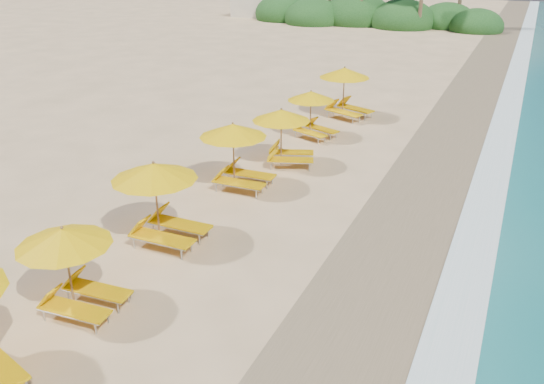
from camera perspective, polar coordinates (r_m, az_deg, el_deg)
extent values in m
plane|color=tan|center=(16.59, 0.00, -3.80)|extent=(160.00, 160.00, 0.00)
cube|color=#897151|center=(15.59, 13.63, -6.45)|extent=(4.00, 160.00, 0.01)
cube|color=white|center=(15.46, 19.12, -7.34)|extent=(1.20, 160.00, 0.01)
cylinder|color=olive|center=(13.48, -19.71, -7.41)|extent=(0.05, 0.05, 2.02)
cone|color=#ECB204|center=(13.08, -20.21, -4.25)|extent=(2.21, 2.21, 0.41)
sphere|color=olive|center=(12.98, -20.35, -3.37)|extent=(0.07, 0.07, 0.07)
cylinder|color=olive|center=(15.85, -11.48, -1.11)|extent=(0.06, 0.06, 2.27)
cone|color=#ECB204|center=(15.49, -11.76, 2.06)|extent=(2.33, 2.33, 0.46)
sphere|color=olive|center=(15.40, -11.83, 2.93)|extent=(0.08, 0.08, 0.08)
cylinder|color=olive|center=(19.16, -3.86, 3.60)|extent=(0.05, 0.05, 2.19)
cone|color=#ECB204|center=(18.87, -3.94, 6.20)|extent=(2.30, 2.30, 0.44)
sphere|color=olive|center=(18.79, -3.96, 6.91)|extent=(0.08, 0.08, 0.08)
cylinder|color=olive|center=(21.14, 0.92, 5.46)|extent=(0.05, 0.05, 2.09)
cone|color=#ECB204|center=(20.88, 0.94, 7.73)|extent=(2.76, 2.76, 0.42)
sphere|color=olive|center=(20.82, 0.94, 8.35)|extent=(0.07, 0.07, 0.07)
cylinder|color=olive|center=(24.49, 3.88, 7.78)|extent=(0.05, 0.05, 1.94)
cone|color=#ECB204|center=(24.28, 3.93, 9.61)|extent=(2.57, 2.57, 0.39)
sphere|color=olive|center=(24.23, 3.95, 10.10)|extent=(0.07, 0.07, 0.07)
cylinder|color=olive|center=(27.56, 7.19, 9.85)|extent=(0.06, 0.06, 2.31)
cone|color=#ECB204|center=(27.35, 7.29, 11.80)|extent=(3.07, 3.07, 0.46)
sphere|color=olive|center=(27.30, 7.32, 12.33)|extent=(0.08, 0.08, 0.08)
ellipsoid|color=#163D14|center=(60.07, 12.95, 16.39)|extent=(6.40, 6.40, 4.16)
ellipsoid|color=#163D14|center=(62.21, 8.46, 17.02)|extent=(7.20, 7.20, 4.68)
ellipsoid|color=#163D14|center=(61.57, 4.18, 17.03)|extent=(6.00, 6.00, 3.90)
ellipsoid|color=#163D14|center=(61.38, 17.14, 16.04)|extent=(5.60, 5.60, 3.64)
ellipsoid|color=#163D14|center=(64.86, 1.35, 17.47)|extent=(6.60, 6.60, 4.29)
ellipsoid|color=#163D14|center=(59.09, 19.80, 15.39)|extent=(5.00, 5.00, 3.25)
cylinder|color=brown|center=(57.55, 14.72, 17.82)|extent=(0.36, 0.36, 5.00)
cube|color=beige|center=(67.81, -0.41, 18.39)|extent=(7.00, 5.00, 2.80)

